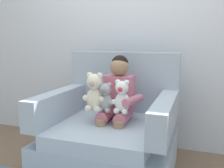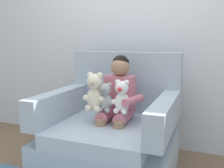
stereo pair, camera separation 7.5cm
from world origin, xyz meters
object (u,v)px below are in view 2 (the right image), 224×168
at_px(seated_child, 118,97).
at_px(plush_grey, 106,98).
at_px(armchair, 112,135).
at_px(plush_cream, 95,93).
at_px(plush_white, 122,98).

xyz_separation_m(seated_child, plush_grey, (-0.06, -0.14, 0.02)).
height_order(armchair, seated_child, armchair).
bearing_deg(armchair, plush_cream, -139.34).
bearing_deg(seated_child, plush_cream, -142.33).
xyz_separation_m(armchair, seated_child, (0.04, 0.04, 0.35)).
relative_size(seated_child, plush_grey, 3.25).
bearing_deg(seated_child, plush_white, -60.61).
distance_m(seated_child, plush_white, 0.16).
relative_size(armchair, plush_grey, 4.35).
height_order(armchair, plush_grey, armchair).
bearing_deg(plush_cream, plush_grey, -16.23).
distance_m(armchair, plush_grey, 0.38).
bearing_deg(plush_cream, plush_white, -16.17).
bearing_deg(plush_cream, seated_child, 22.52).
bearing_deg(plush_white, armchair, 140.85).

